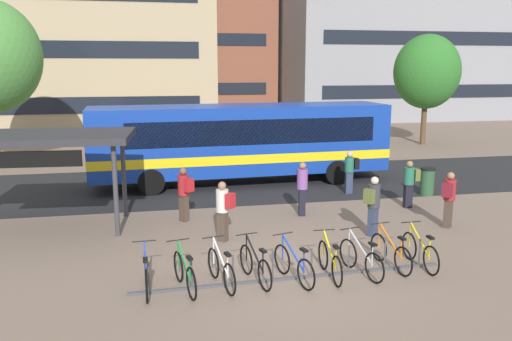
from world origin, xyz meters
TOP-DOWN VIEW (x-y plane):
  - ground at (0.00, 0.00)m, footprint 200.00×200.00m
  - bus_lane_asphalt at (0.00, 9.55)m, footprint 80.00×7.20m
  - city_bus at (0.52, 9.55)m, footprint 12.13×3.13m
  - bike_rack at (0.01, -0.43)m, footprint 7.30×0.33m
  - parked_bicycle_blue_0 at (-3.24, -0.45)m, footprint 0.52×1.72m
  - parked_bicycle_green_1 at (-2.42, -0.52)m, footprint 0.56×1.70m
  - parked_bicycle_white_2 at (-1.62, -0.47)m, footprint 0.57×1.69m
  - parked_bicycle_black_3 at (-0.85, -0.41)m, footprint 0.58×1.69m
  - parked_bicycle_blue_4 at (0.00, -0.55)m, footprint 0.65×1.67m
  - parked_bicycle_yellow_5 at (0.88, -0.49)m, footprint 0.52×1.72m
  - parked_bicycle_silver_6 at (1.63, -0.49)m, footprint 0.58×1.69m
  - parked_bicycle_orange_7 at (2.48, -0.25)m, footprint 0.52×1.71m
  - parked_bicycle_yellow_8 at (3.21, -0.32)m, footprint 0.52×1.72m
  - transit_shelter at (-6.26, 4.65)m, footprint 5.55×3.16m
  - commuter_red_pack_0 at (-1.15, 2.48)m, footprint 0.60×0.58m
  - commuter_olive_pack_1 at (5.53, 4.67)m, footprint 0.52×0.34m
  - commuter_olive_pack_2 at (3.04, 2.07)m, footprint 0.60×0.55m
  - commuter_red_pack_3 at (-2.08, 4.57)m, footprint 0.56×0.60m
  - commuter_black_pack_4 at (1.69, 4.51)m, footprint 0.39×0.56m
  - commuter_maroon_pack_5 at (5.58, 2.36)m, footprint 0.59×0.58m
  - commuter_black_pack_6 at (4.30, 6.95)m, footprint 0.54×0.37m
  - trash_bin at (7.06, 6.18)m, footprint 0.55×0.55m
  - street_tree_0 at (13.44, 17.99)m, footprint 3.94×3.94m
  - building_left_wing at (-8.98, 30.67)m, footprint 21.31×11.05m
  - building_right_wing at (21.43, 35.16)m, footprint 24.31×11.44m
  - building_centre_block at (-0.81, 43.45)m, footprint 19.48×12.76m

SIDE VIEW (x-z plane):
  - ground at x=0.00m, z-range 0.00..0.00m
  - bus_lane_asphalt at x=0.00m, z-range 0.00..0.01m
  - bike_rack at x=0.01m, z-range -0.25..0.45m
  - parked_bicycle_blue_0 at x=-3.24m, z-range -0.11..0.88m
  - parked_bicycle_green_1 at x=-2.42m, z-range -0.11..0.88m
  - parked_bicycle_white_2 at x=-1.62m, z-range -0.11..0.88m
  - parked_bicycle_black_3 at x=-0.85m, z-range -0.11..0.88m
  - parked_bicycle_blue_4 at x=0.00m, z-range -0.11..0.88m
  - parked_bicycle_yellow_5 at x=0.88m, z-range -0.11..0.88m
  - parked_bicycle_silver_6 at x=1.63m, z-range -0.11..0.88m
  - parked_bicycle_orange_7 at x=2.48m, z-range -0.11..0.88m
  - parked_bicycle_yellow_8 at x=3.21m, z-range -0.11..0.88m
  - trash_bin at x=7.06m, z-range 0.00..1.03m
  - commuter_olive_pack_1 at x=5.53m, z-range 0.12..1.74m
  - commuter_black_pack_6 at x=4.30m, z-range 0.12..1.74m
  - commuter_red_pack_0 at x=-1.15m, z-range 0.13..1.81m
  - commuter_maroon_pack_5 at x=5.58m, z-range 0.13..1.82m
  - commuter_red_pack_3 at x=-2.08m, z-range 0.13..1.83m
  - commuter_olive_pack_2 at x=3.04m, z-range 0.13..1.86m
  - commuter_black_pack_4 at x=1.69m, z-range 0.13..1.89m
  - city_bus at x=0.52m, z-range 0.18..3.38m
  - transit_shelter at x=-6.26m, z-range 1.22..4.07m
  - street_tree_0 at x=13.44m, z-range 1.08..7.72m
  - building_centre_block at x=-0.81m, z-range 0.00..13.35m
  - building_right_wing at x=21.43m, z-range 0.00..17.56m
  - building_left_wing at x=-8.98m, z-range 0.00..18.18m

